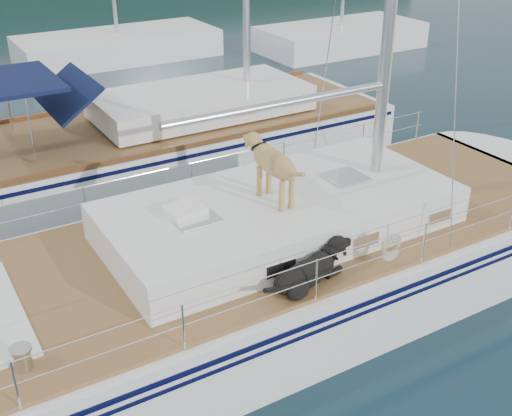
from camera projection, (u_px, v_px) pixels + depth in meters
ground at (235, 313)px, 9.84m from camera, size 120.00×120.00×0.00m
main_sailboat at (240, 275)px, 9.57m from camera, size 12.00×3.80×14.01m
neighbor_sailboat at (160, 143)px, 14.49m from camera, size 11.00×3.50×13.30m
bg_boat_center at (118, 47)px, 23.69m from camera, size 7.20×3.00×11.65m
bg_boat_east at (341, 37)px, 25.05m from camera, size 6.40×3.00×11.65m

